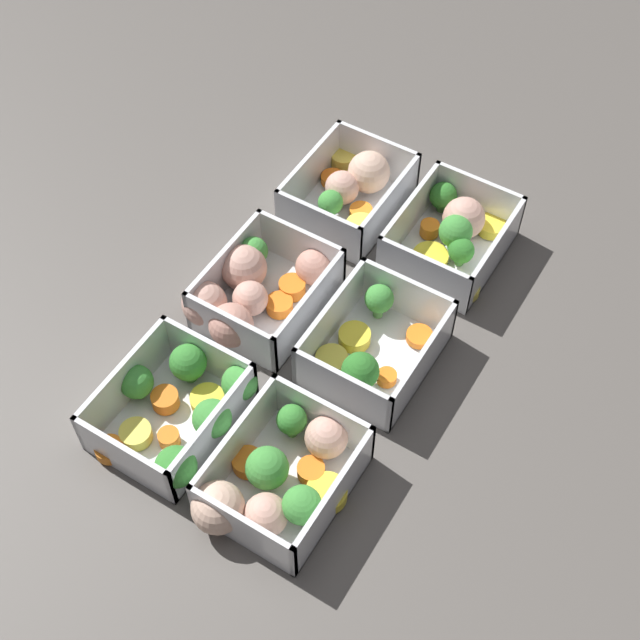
{
  "coord_description": "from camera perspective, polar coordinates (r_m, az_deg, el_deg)",
  "views": [
    {
      "loc": [
        -0.46,
        -0.28,
        0.75
      ],
      "look_at": [
        0.0,
        0.0,
        0.02
      ],
      "focal_mm": 50.0,
      "sensor_mm": 36.0,
      "label": 1
    }
  ],
  "objects": [
    {
      "name": "container_far_left",
      "position": [
        0.85,
        -8.95,
        -5.67
      ],
      "size": [
        0.15,
        0.13,
        0.06
      ],
      "color": "white",
      "rests_on": "ground_plane"
    },
    {
      "name": "container_near_center",
      "position": [
        0.88,
        3.31,
        -1.71
      ],
      "size": [
        0.14,
        0.11,
        0.06
      ],
      "color": "white",
      "rests_on": "ground_plane"
    },
    {
      "name": "container_near_right",
      "position": [
        0.99,
        8.52,
        5.47
      ],
      "size": [
        0.14,
        0.11,
        0.06
      ],
      "color": "white",
      "rests_on": "ground_plane"
    },
    {
      "name": "container_near_left",
      "position": [
        0.81,
        -2.8,
        -10.19
      ],
      "size": [
        0.17,
        0.12,
        0.06
      ],
      "color": "white",
      "rests_on": "ground_plane"
    },
    {
      "name": "ground_plane",
      "position": [
        0.92,
        0.0,
        -0.74
      ],
      "size": [
        4.0,
        4.0,
        0.0
      ],
      "primitive_type": "plane",
      "color": "#56514C"
    },
    {
      "name": "container_far_center",
      "position": [
        0.92,
        -4.4,
        1.88
      ],
      "size": [
        0.17,
        0.13,
        0.06
      ],
      "color": "white",
      "rests_on": "ground_plane"
    },
    {
      "name": "container_far_right",
      "position": [
        1.02,
        2.08,
        8.38
      ],
      "size": [
        0.14,
        0.11,
        0.06
      ],
      "color": "white",
      "rests_on": "ground_plane"
    }
  ]
}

